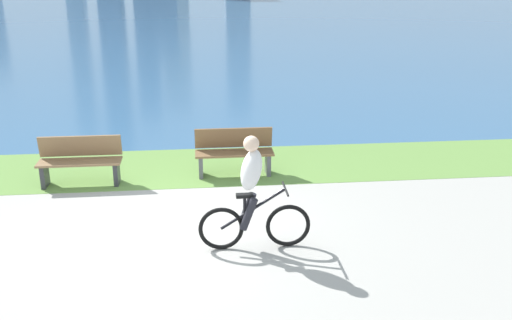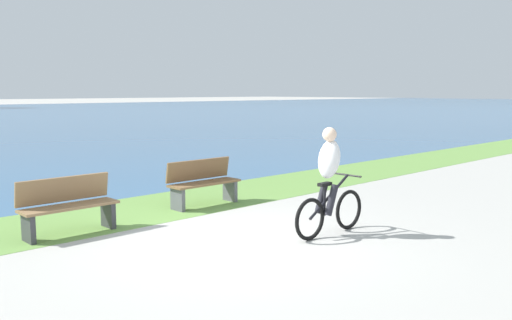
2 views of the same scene
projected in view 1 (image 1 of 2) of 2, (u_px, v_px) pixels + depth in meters
name	position (u px, v px, depth m)	size (l,w,h in m)	color
ground_plane	(165.00, 230.00, 8.89)	(300.00, 300.00, 0.00)	#B2AFA8
grass_strip_bayside	(171.00, 167.00, 11.58)	(120.00, 2.35, 0.01)	#6B9947
bay_water_surface	(188.00, 8.00, 52.59)	(300.00, 84.85, 0.00)	#386693
cyclist_lead	(252.00, 194.00, 8.06)	(1.61, 0.52, 1.69)	black
bench_near_path	(234.00, 152.00, 11.09)	(1.50, 0.47, 0.90)	brown
bench_far_along_path	(80.00, 161.00, 10.59)	(1.50, 0.47, 0.90)	olive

